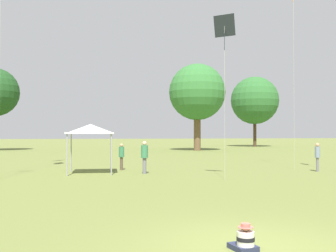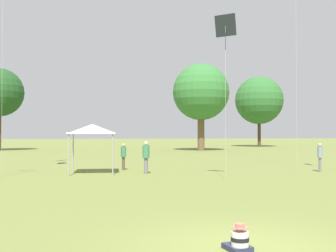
# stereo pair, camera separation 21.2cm
# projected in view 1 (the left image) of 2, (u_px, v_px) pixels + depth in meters

# --- Properties ---
(ground_plane) EXTENTS (300.00, 300.00, 0.00)m
(ground_plane) POSITION_uv_depth(u_px,v_px,m) (252.00, 247.00, 7.55)
(ground_plane) COLOR olive
(seated_toddler) EXTENTS (0.50, 0.57, 0.53)m
(seated_toddler) POSITION_uv_depth(u_px,v_px,m) (245.00, 240.00, 7.35)
(seated_toddler) COLOR #282D47
(seated_toddler) RESTS_ON ground
(person_standing_0) EXTENTS (0.49, 0.49, 1.77)m
(person_standing_0) POSITION_uv_depth(u_px,v_px,m) (145.00, 154.00, 21.24)
(person_standing_0) COLOR slate
(person_standing_0) RESTS_ON ground
(person_standing_2) EXTENTS (0.40, 0.40, 1.64)m
(person_standing_2) POSITION_uv_depth(u_px,v_px,m) (317.00, 154.00, 22.51)
(person_standing_2) COLOR slate
(person_standing_2) RESTS_ON ground
(person_standing_3) EXTENTS (0.40, 0.40, 1.58)m
(person_standing_3) POSITION_uv_depth(u_px,v_px,m) (122.00, 154.00, 23.44)
(person_standing_3) COLOR brown
(person_standing_3) RESTS_ON ground
(canopy_tent) EXTENTS (2.62, 2.62, 2.70)m
(canopy_tent) POSITION_uv_depth(u_px,v_px,m) (90.00, 129.00, 21.52)
(canopy_tent) COLOR white
(canopy_tent) RESTS_ON ground
(kite_0) EXTENTS (0.95, 0.82, 7.75)m
(kite_0) POSITION_uv_depth(u_px,v_px,m) (224.00, 29.00, 18.45)
(kite_0) COLOR #1E2328
(kite_0) RESTS_ON ground
(distant_tree_0) EXTENTS (7.81, 7.81, 11.51)m
(distant_tree_0) POSITION_uv_depth(u_px,v_px,m) (255.00, 101.00, 64.52)
(distant_tree_0) COLOR #473323
(distant_tree_0) RESTS_ON ground
(distant_tree_3) EXTENTS (7.18, 7.18, 11.04)m
(distant_tree_3) POSITION_uv_depth(u_px,v_px,m) (197.00, 92.00, 49.90)
(distant_tree_3) COLOR brown
(distant_tree_3) RESTS_ON ground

